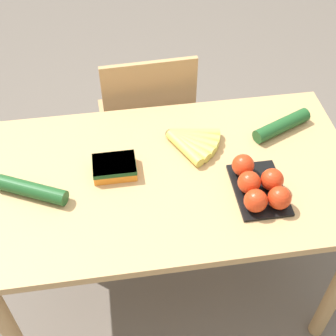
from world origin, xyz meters
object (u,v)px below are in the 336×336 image
(cucumber_near, at_px, (32,190))
(cucumber_far, at_px, (282,125))
(tomato_pack, at_px, (260,186))
(chair, at_px, (147,126))
(banana_bunch, at_px, (191,141))
(carrot_bag, at_px, (114,167))

(cucumber_near, bearing_deg, cucumber_far, 11.46)
(tomato_pack, xyz_separation_m, cucumber_near, (-0.73, 0.10, -0.02))
(tomato_pack, bearing_deg, cucumber_far, 59.34)
(chair, height_order, cucumber_near, chair)
(banana_bunch, distance_m, carrot_bag, 0.29)
(carrot_bag, xyz_separation_m, cucumber_far, (0.62, 0.12, -0.00))
(tomato_pack, relative_size, cucumber_far, 1.01)
(carrot_bag, xyz_separation_m, cucumber_near, (-0.27, -0.06, -0.00))
(carrot_bag, distance_m, cucumber_near, 0.28)
(chair, xyz_separation_m, cucumber_far, (0.46, -0.42, 0.31))
(carrot_bag, relative_size, cucumber_near, 0.61)
(banana_bunch, height_order, carrot_bag, carrot_bag)
(banana_bunch, xyz_separation_m, cucumber_far, (0.34, 0.03, 0.01))
(chair, xyz_separation_m, cucumber_near, (-0.44, -0.60, 0.31))
(carrot_bag, bearing_deg, chair, 73.04)
(chair, xyz_separation_m, banana_bunch, (0.11, -0.45, 0.31))
(cucumber_far, bearing_deg, tomato_pack, -120.66)
(chair, distance_m, carrot_bag, 0.65)
(tomato_pack, xyz_separation_m, cucumber_far, (0.17, 0.28, -0.02))
(chair, height_order, carrot_bag, chair)
(banana_bunch, xyz_separation_m, cucumber_near, (-0.55, -0.16, 0.01))
(chair, xyz_separation_m, carrot_bag, (-0.16, -0.54, 0.31))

